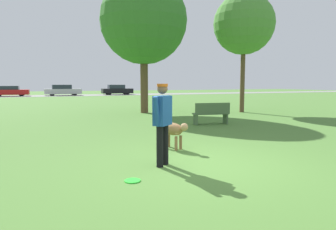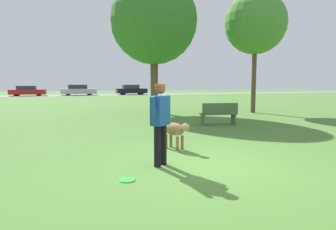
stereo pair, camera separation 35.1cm
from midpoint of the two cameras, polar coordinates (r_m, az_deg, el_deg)
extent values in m
plane|color=#4C7A33|center=(5.96, 5.09, -9.29)|extent=(120.00, 120.00, 0.00)
cube|color=gray|center=(41.38, -19.89, 3.51)|extent=(120.00, 6.00, 0.01)
cylinder|color=black|center=(5.83, -2.29, -5.65)|extent=(0.18, 0.18, 0.79)
cylinder|color=black|center=(5.66, -3.35, -6.03)|extent=(0.18, 0.18, 0.79)
cube|color=#1E4C93|center=(5.65, -2.85, 0.85)|extent=(0.44, 0.41, 0.56)
cylinder|color=#1E4C93|center=(5.83, -1.76, 1.02)|extent=(0.22, 0.20, 0.56)
cylinder|color=#1E4C93|center=(5.46, -4.00, 0.66)|extent=(0.22, 0.20, 0.56)
sphere|color=brown|center=(5.62, -2.87, 5.00)|extent=(0.28, 0.28, 0.20)
cylinder|color=#D15B19|center=(5.62, -2.87, 5.70)|extent=(0.29, 0.29, 0.05)
ellipsoid|color=olive|center=(7.20, -0.56, -2.67)|extent=(0.52, 0.70, 0.30)
ellipsoid|color=tan|center=(7.09, 0.44, -3.23)|extent=(0.26, 0.23, 0.16)
sphere|color=tan|center=(6.94, 1.68, -2.32)|extent=(0.24, 0.24, 0.18)
cylinder|color=olive|center=(7.19, 1.02, -5.25)|extent=(0.09, 0.09, 0.33)
cylinder|color=olive|center=(7.07, 0.12, -5.44)|extent=(0.09, 0.09, 0.33)
cylinder|color=olive|center=(7.45, -1.20, -4.85)|extent=(0.09, 0.09, 0.33)
cylinder|color=olive|center=(7.33, -2.11, -5.02)|extent=(0.09, 0.09, 0.33)
cylinder|color=olive|center=(7.48, -2.78, -2.00)|extent=(0.13, 0.22, 0.20)
cylinder|color=#33D838|center=(5.00, -8.83, -12.28)|extent=(0.26, 0.26, 0.02)
torus|color=#33D838|center=(5.00, -8.83, -12.28)|extent=(0.26, 0.26, 0.02)
cylinder|color=brown|center=(16.12, -5.18, 6.01)|extent=(0.41, 0.41, 3.14)
sphere|color=#38752D|center=(16.45, -5.30, 17.50)|extent=(4.55, 4.55, 4.55)
cylinder|color=brown|center=(16.87, 13.42, 6.51)|extent=(0.25, 0.25, 3.52)
sphere|color=#4C8938|center=(17.17, 13.67, 16.50)|extent=(3.25, 3.25, 3.25)
cube|color=red|center=(41.78, -28.07, 3.87)|extent=(4.36, 2.02, 0.62)
cube|color=#232D38|center=(41.78, -28.28, 4.59)|extent=(2.29, 1.68, 0.45)
cylinder|color=black|center=(42.45, -26.20, 3.68)|extent=(0.58, 0.22, 0.57)
cylinder|color=black|center=(40.86, -26.39, 3.60)|extent=(0.58, 0.22, 0.57)
cylinder|color=black|center=(42.74, -29.64, 3.52)|extent=(0.58, 0.22, 0.57)
cube|color=#B7B7BC|center=(41.57, -19.60, 4.27)|extent=(4.57, 1.84, 0.65)
cube|color=#232D38|center=(41.55, -19.82, 5.08)|extent=(2.38, 1.58, 0.53)
cylinder|color=black|center=(42.49, -17.82, 4.04)|extent=(0.62, 0.20, 0.62)
cylinder|color=black|center=(40.91, -17.59, 3.98)|extent=(0.62, 0.20, 0.62)
cylinder|color=black|center=(42.30, -21.52, 3.90)|extent=(0.62, 0.20, 0.62)
cylinder|color=black|center=(40.70, -21.43, 3.84)|extent=(0.62, 0.20, 0.62)
cube|color=black|center=(42.60, -9.88, 4.55)|extent=(4.25, 1.82, 0.65)
cube|color=#232D38|center=(42.57, -10.06, 5.34)|extent=(2.23, 1.53, 0.53)
cylinder|color=black|center=(43.61, -8.45, 4.29)|extent=(0.60, 0.22, 0.60)
cylinder|color=black|center=(42.18, -7.97, 4.24)|extent=(0.60, 0.22, 0.60)
cylinder|color=black|center=(43.08, -11.73, 4.21)|extent=(0.60, 0.22, 0.60)
cylinder|color=black|center=(41.63, -11.35, 4.16)|extent=(0.60, 0.22, 0.60)
cube|color=#4C6B42|center=(11.60, 7.30, 0.26)|extent=(1.44, 0.61, 0.05)
cube|color=#4C6B42|center=(11.42, 7.66, 1.29)|extent=(1.39, 0.27, 0.40)
cube|color=#4C6B42|center=(11.41, 4.40, -0.92)|extent=(0.11, 0.36, 0.39)
cube|color=#4C6B42|center=(11.87, 10.06, -0.73)|extent=(0.11, 0.36, 0.39)
camera|label=1|loc=(0.18, -91.57, -0.17)|focal=32.00mm
camera|label=2|loc=(0.18, 88.43, 0.17)|focal=32.00mm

